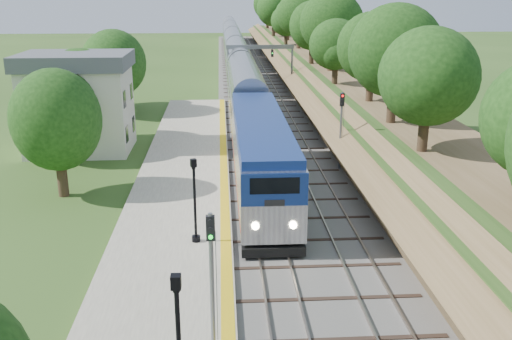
{
  "coord_description": "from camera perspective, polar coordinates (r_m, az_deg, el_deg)",
  "views": [
    {
      "loc": [
        -2.46,
        -16.45,
        12.9
      ],
      "look_at": [
        -0.5,
        15.05,
        2.8
      ],
      "focal_mm": 40.0,
      "sensor_mm": 36.0,
      "label": 1
    }
  ],
  "objects": [
    {
      "name": "signal_platform",
      "position": [
        20.24,
        -4.47,
        -9.64
      ],
      "size": [
        0.31,
        0.24,
        5.25
      ],
      "color": "slate",
      "rests_on": "platform"
    },
    {
      "name": "train",
      "position": [
        89.98,
        -2.01,
        11.06
      ],
      "size": [
        3.26,
        130.41,
        4.79
      ],
      "color": "black",
      "rests_on": "trackbed"
    },
    {
      "name": "embankment",
      "position": [
        78.28,
        5.98,
        9.61
      ],
      "size": [
        10.64,
        170.0,
        11.7
      ],
      "color": "brown",
      "rests_on": "ground"
    },
    {
      "name": "signal_farside",
      "position": [
        41.82,
        8.51,
        4.72
      ],
      "size": [
        0.31,
        0.25,
        5.72
      ],
      "color": "slate",
      "rests_on": "ground"
    },
    {
      "name": "lamppost_far",
      "position": [
        29.15,
        -6.13,
        -3.55
      ],
      "size": [
        0.44,
        0.44,
        4.44
      ],
      "color": "black",
      "rests_on": "platform"
    },
    {
      "name": "platform",
      "position": [
        34.95,
        -7.83,
        -3.75
      ],
      "size": [
        6.4,
        68.0,
        0.38
      ],
      "primitive_type": "cube",
      "color": "gray",
      "rests_on": "ground"
    },
    {
      "name": "trees_behind_platform",
      "position": [
        39.03,
        -16.42,
        4.64
      ],
      "size": [
        7.82,
        53.32,
        7.21
      ],
      "color": "#332316",
      "rests_on": "ground"
    },
    {
      "name": "signal_gantry",
      "position": [
        72.06,
        0.39,
        11.31
      ],
      "size": [
        8.4,
        0.38,
        6.2
      ],
      "color": "slate",
      "rests_on": "ground"
    },
    {
      "name": "trackbed",
      "position": [
        77.64,
        -0.22,
        8.23
      ],
      "size": [
        9.5,
        170.0,
        0.28
      ],
      "color": "#4C4944",
      "rests_on": "ground"
    },
    {
      "name": "yellow_stripe",
      "position": [
        34.78,
        -3.15,
        -3.37
      ],
      "size": [
        0.55,
        68.0,
        0.01
      ],
      "primitive_type": "cube",
      "color": "gold",
      "rests_on": "platform"
    },
    {
      "name": "station_building",
      "position": [
        48.66,
        -17.33,
        6.52
      ],
      "size": [
        8.6,
        6.6,
        8.0
      ],
      "color": "beige",
      "rests_on": "ground"
    }
  ]
}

